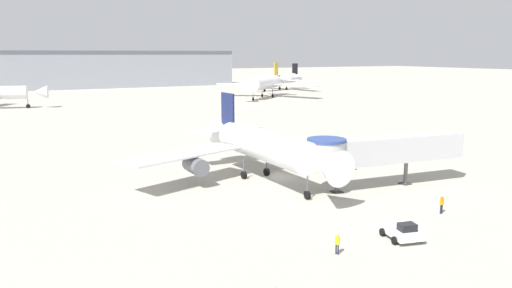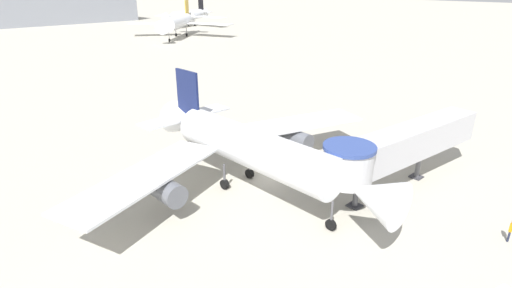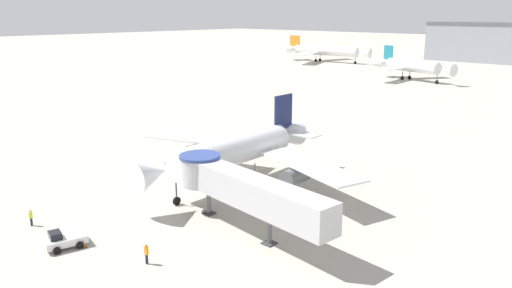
{
  "view_description": "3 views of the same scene",
  "coord_description": "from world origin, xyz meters",
  "px_view_note": "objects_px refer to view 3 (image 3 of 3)",
  "views": [
    {
      "loc": [
        -29.63,
        -49.84,
        14.49
      ],
      "look_at": [
        -3.92,
        -1.58,
        4.56
      ],
      "focal_mm": 35.0,
      "sensor_mm": 36.0,
      "label": 1
    },
    {
      "loc": [
        -23.76,
        -24.5,
        17.45
      ],
      "look_at": [
        -0.42,
        0.88,
        3.41
      ],
      "focal_mm": 28.0,
      "sensor_mm": 36.0,
      "label": 2
    },
    {
      "loc": [
        37.24,
        -39.65,
        19.65
      ],
      "look_at": [
        1.3,
        -1.15,
        5.66
      ],
      "focal_mm": 35.0,
      "sensor_mm": 36.0,
      "label": 3
    }
  ],
  "objects_px": {
    "jet_bridge": "(239,187)",
    "background_jet_orange_tail": "(324,51)",
    "pushback_tug_white": "(64,239)",
    "ground_crew_marshaller": "(146,252)",
    "ground_crew_wing_walker": "(31,217)",
    "background_jet_teal_tail": "(411,66)",
    "traffic_cone_apron_front": "(84,244)",
    "traffic_cone_starboard_wing": "(322,213)",
    "main_airplane": "(237,150)"
  },
  "relations": [
    {
      "from": "jet_bridge",
      "to": "background_jet_orange_tail",
      "type": "height_order",
      "value": "background_jet_orange_tail"
    },
    {
      "from": "pushback_tug_white",
      "to": "ground_crew_marshaller",
      "type": "height_order",
      "value": "ground_crew_marshaller"
    },
    {
      "from": "ground_crew_wing_walker",
      "to": "background_jet_teal_tail",
      "type": "bearing_deg",
      "value": -18.11
    },
    {
      "from": "jet_bridge",
      "to": "traffic_cone_apron_front",
      "type": "height_order",
      "value": "jet_bridge"
    },
    {
      "from": "background_jet_teal_tail",
      "to": "jet_bridge",
      "type": "bearing_deg",
      "value": -146.51
    },
    {
      "from": "background_jet_teal_tail",
      "to": "traffic_cone_starboard_wing",
      "type": "bearing_deg",
      "value": -143.33
    },
    {
      "from": "ground_crew_marshaller",
      "to": "traffic_cone_apron_front",
      "type": "bearing_deg",
      "value": 14.41
    },
    {
      "from": "pushback_tug_white",
      "to": "background_jet_orange_tail",
      "type": "bearing_deg",
      "value": 131.45
    },
    {
      "from": "ground_crew_marshaller",
      "to": "ground_crew_wing_walker",
      "type": "relative_size",
      "value": 1.1
    },
    {
      "from": "traffic_cone_starboard_wing",
      "to": "traffic_cone_apron_front",
      "type": "xyz_separation_m",
      "value": [
        -10.84,
        -19.72,
        0.03
      ]
    },
    {
      "from": "traffic_cone_apron_front",
      "to": "background_jet_orange_tail",
      "type": "relative_size",
      "value": 0.02
    },
    {
      "from": "background_jet_teal_tail",
      "to": "ground_crew_marshaller",
      "type": "bearing_deg",
      "value": -148.29
    },
    {
      "from": "main_airplane",
      "to": "ground_crew_marshaller",
      "type": "distance_m",
      "value": 20.85
    },
    {
      "from": "jet_bridge",
      "to": "ground_crew_wing_walker",
      "type": "height_order",
      "value": "jet_bridge"
    },
    {
      "from": "traffic_cone_apron_front",
      "to": "ground_crew_marshaller",
      "type": "xyz_separation_m",
      "value": [
        6.42,
        1.98,
        0.7
      ]
    },
    {
      "from": "pushback_tug_white",
      "to": "traffic_cone_starboard_wing",
      "type": "distance_m",
      "value": 24.13
    },
    {
      "from": "background_jet_orange_tail",
      "to": "traffic_cone_apron_front",
      "type": "bearing_deg",
      "value": -156.77
    },
    {
      "from": "pushback_tug_white",
      "to": "background_jet_teal_tail",
      "type": "bearing_deg",
      "value": 116.46
    },
    {
      "from": "pushback_tug_white",
      "to": "ground_crew_wing_walker",
      "type": "distance_m",
      "value": 6.4
    },
    {
      "from": "traffic_cone_starboard_wing",
      "to": "jet_bridge",
      "type": "bearing_deg",
      "value": -115.01
    },
    {
      "from": "traffic_cone_apron_front",
      "to": "ground_crew_marshaller",
      "type": "relative_size",
      "value": 0.38
    },
    {
      "from": "jet_bridge",
      "to": "pushback_tug_white",
      "type": "bearing_deg",
      "value": -117.73
    },
    {
      "from": "main_airplane",
      "to": "ground_crew_wing_walker",
      "type": "distance_m",
      "value": 22.81
    },
    {
      "from": "traffic_cone_starboard_wing",
      "to": "ground_crew_wing_walker",
      "type": "distance_m",
      "value": 27.97
    },
    {
      "from": "ground_crew_wing_walker",
      "to": "background_jet_orange_tail",
      "type": "height_order",
      "value": "background_jet_orange_tail"
    },
    {
      "from": "jet_bridge",
      "to": "traffic_cone_starboard_wing",
      "type": "distance_m",
      "value": 9.55
    },
    {
      "from": "main_airplane",
      "to": "jet_bridge",
      "type": "xyz_separation_m",
      "value": [
        9.31,
        -8.93,
        0.16
      ]
    },
    {
      "from": "traffic_cone_starboard_wing",
      "to": "ground_crew_wing_walker",
      "type": "bearing_deg",
      "value": -131.78
    },
    {
      "from": "traffic_cone_starboard_wing",
      "to": "ground_crew_marshaller",
      "type": "height_order",
      "value": "ground_crew_marshaller"
    },
    {
      "from": "jet_bridge",
      "to": "ground_crew_marshaller",
      "type": "distance_m",
      "value": 10.36
    },
    {
      "from": "jet_bridge",
      "to": "background_jet_teal_tail",
      "type": "relative_size",
      "value": 0.72
    },
    {
      "from": "main_airplane",
      "to": "background_jet_orange_tail",
      "type": "height_order",
      "value": "background_jet_orange_tail"
    },
    {
      "from": "main_airplane",
      "to": "pushback_tug_white",
      "type": "distance_m",
      "value": 22.1
    },
    {
      "from": "traffic_cone_starboard_wing",
      "to": "background_jet_teal_tail",
      "type": "height_order",
      "value": "background_jet_teal_tail"
    },
    {
      "from": "traffic_cone_starboard_wing",
      "to": "main_airplane",
      "type": "bearing_deg",
      "value": 175.45
    },
    {
      "from": "main_airplane",
      "to": "traffic_cone_starboard_wing",
      "type": "height_order",
      "value": "main_airplane"
    },
    {
      "from": "traffic_cone_starboard_wing",
      "to": "traffic_cone_apron_front",
      "type": "relative_size",
      "value": 0.9
    },
    {
      "from": "ground_crew_marshaller",
      "to": "background_jet_teal_tail",
      "type": "distance_m",
      "value": 123.95
    },
    {
      "from": "pushback_tug_white",
      "to": "ground_crew_wing_walker",
      "type": "bearing_deg",
      "value": -166.16
    },
    {
      "from": "traffic_cone_apron_front",
      "to": "main_airplane",
      "type": "bearing_deg",
      "value": 95.92
    },
    {
      "from": "traffic_cone_apron_front",
      "to": "ground_crew_marshaller",
      "type": "height_order",
      "value": "ground_crew_marshaller"
    },
    {
      "from": "jet_bridge",
      "to": "main_airplane",
      "type": "bearing_deg",
      "value": 141.98
    },
    {
      "from": "traffic_cone_apron_front",
      "to": "ground_crew_wing_walker",
      "type": "bearing_deg",
      "value": -171.75
    },
    {
      "from": "jet_bridge",
      "to": "ground_crew_wing_walker",
      "type": "bearing_deg",
      "value": -133.28
    },
    {
      "from": "background_jet_orange_tail",
      "to": "background_jet_teal_tail",
      "type": "distance_m",
      "value": 59.35
    },
    {
      "from": "jet_bridge",
      "to": "ground_crew_wing_walker",
      "type": "xyz_separation_m",
      "value": [
        -14.95,
        -12.95,
        -3.26
      ]
    },
    {
      "from": "main_airplane",
      "to": "background_jet_teal_tail",
      "type": "xyz_separation_m",
      "value": [
        -27.51,
        99.77,
        0.25
      ]
    },
    {
      "from": "ground_crew_marshaller",
      "to": "ground_crew_wing_walker",
      "type": "bearing_deg",
      "value": 9.6
    },
    {
      "from": "traffic_cone_apron_front",
      "to": "ground_crew_wing_walker",
      "type": "height_order",
      "value": "ground_crew_wing_walker"
    },
    {
      "from": "traffic_cone_apron_front",
      "to": "background_jet_teal_tail",
      "type": "bearing_deg",
      "value": 103.83
    }
  ]
}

